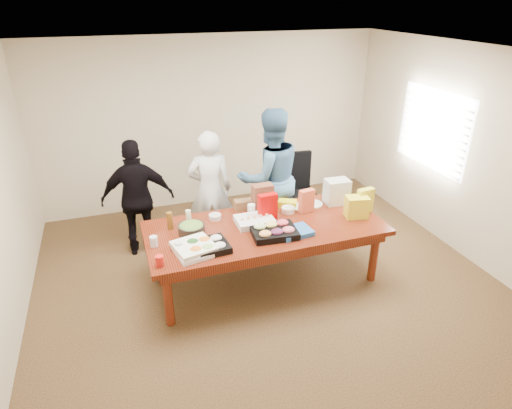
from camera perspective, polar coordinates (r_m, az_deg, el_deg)
name	(u,v)px	position (r m, az deg, el deg)	size (l,w,h in m)	color
floor	(265,279)	(5.56, 1.15, -9.72)	(5.50, 5.00, 0.02)	#47301E
ceiling	(267,52)	(4.54, 1.47, 19.37)	(5.50, 5.00, 0.02)	white
wall_back	(212,123)	(7.16, -5.72, 10.64)	(5.50, 0.04, 2.70)	beige
wall_front	(401,323)	(3.00, 18.50, -14.54)	(5.50, 0.04, 2.70)	beige
wall_right	(463,153)	(6.33, 25.51, 6.13)	(0.04, 5.00, 2.70)	beige
window_panel	(433,130)	(6.69, 22.13, 9.08)	(0.03, 1.40, 1.10)	white
window_blinds	(430,130)	(6.66, 21.87, 9.07)	(0.04, 1.36, 1.00)	beige
conference_table	(265,253)	(5.34, 1.19, -6.36)	(2.80, 1.20, 0.75)	#4C1C0F
office_chair	(301,193)	(6.54, 5.92, 1.47)	(0.54, 0.54, 1.07)	black
person_center	(210,190)	(5.94, -6.05, 1.94)	(0.60, 0.40, 1.65)	silver
person_right	(270,178)	(5.95, 1.84, 3.52)	(0.93, 0.73, 1.92)	#3F6A8F
person_left	(138,199)	(5.92, -15.21, 0.76)	(0.94, 0.39, 1.60)	black
veggie_tray	(206,247)	(4.70, -6.53, -5.60)	(0.47, 0.36, 0.07)	black
fruit_tray	(274,232)	(4.95, 2.37, -3.61)	(0.50, 0.39, 0.08)	black
sheet_cake	(255,221)	(5.18, -0.19, -2.14)	(0.44, 0.33, 0.08)	white
salad_bowl	(191,229)	(5.04, -8.46, -3.19)	(0.31, 0.31, 0.10)	black
chip_bag_blue	(295,232)	(4.99, 5.14, -3.59)	(0.37, 0.28, 0.06)	#255DA8
chip_bag_red	(268,207)	(5.23, 1.53, -0.31)	(0.23, 0.09, 0.33)	#B70402
chip_bag_yellow	(365,201)	(5.56, 14.08, 0.47)	(0.21, 0.09, 0.32)	yellow
chip_bag_orange	(307,201)	(5.45, 6.65, 0.45)	(0.19, 0.09, 0.30)	#D15433
mayo_jar	(251,210)	(5.36, -0.62, -0.71)	(0.09, 0.09, 0.14)	white
mustard_bottle	(276,201)	(5.59, 2.59, 0.47)	(0.06, 0.06, 0.16)	yellow
dressing_bottle	(170,221)	(5.13, -11.23, -2.11)	(0.07, 0.07, 0.21)	brown
ranch_bottle	(189,217)	(5.21, -8.83, -1.67)	(0.06, 0.06, 0.18)	#F3F3C3
banana_bunch	(287,203)	(5.62, 4.12, 0.15)	(0.23, 0.14, 0.08)	#D2CB10
bread_loaf	(246,204)	(5.54, -1.31, 0.05)	(0.30, 0.13, 0.12)	brown
kraft_bag	(263,197)	(5.47, 0.87, 0.98)	(0.26, 0.15, 0.34)	brown
red_cup	(159,261)	(4.52, -12.53, -7.22)	(0.09, 0.09, 0.11)	red
clear_cup_a	(179,247)	(4.70, -10.09, -5.48)	(0.09, 0.09, 0.12)	white
clear_cup_b	(154,241)	(4.86, -13.25, -4.73)	(0.09, 0.09, 0.12)	silver
pizza_box_lower	(195,251)	(4.68, -8.03, -6.00)	(0.40, 0.40, 0.05)	white
pizza_box_upper	(194,246)	(4.67, -8.14, -5.45)	(0.40, 0.40, 0.05)	white
plate_a	(312,204)	(5.71, 7.37, 0.10)	(0.27, 0.27, 0.02)	white
plate_b	(296,207)	(5.62, 5.28, -0.27)	(0.23, 0.23, 0.01)	silver
dip_bowl_a	(288,210)	(5.47, 4.22, -0.69)	(0.17, 0.17, 0.07)	silver
dip_bowl_b	(215,217)	(5.32, -5.38, -1.61)	(0.15, 0.15, 0.06)	beige
grocery_bag_white	(337,192)	(5.74, 10.54, 1.68)	(0.30, 0.22, 0.32)	silver
grocery_bag_yellow	(357,207)	(5.44, 13.05, -0.30)	(0.27, 0.18, 0.27)	yellow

